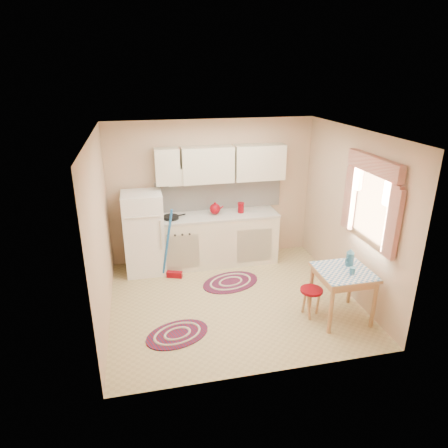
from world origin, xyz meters
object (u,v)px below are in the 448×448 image
Objects in this scene: base_cabinets at (213,240)px; stool at (310,302)px; table at (341,294)px; fridge at (144,233)px.

base_cabinets is 5.36× the size of stool.
fridge is at bearing 142.44° from table.
fridge is at bearing 139.60° from stool.
fridge is 3.29m from table.
table is 0.44m from stool.
stool is (-0.39, 0.12, -0.15)m from table.
table is 1.71× the size of stool.
base_cabinets is (1.18, 0.05, -0.26)m from fridge.
table reaches higher than stool.
stool is (2.20, -1.87, -0.49)m from fridge.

